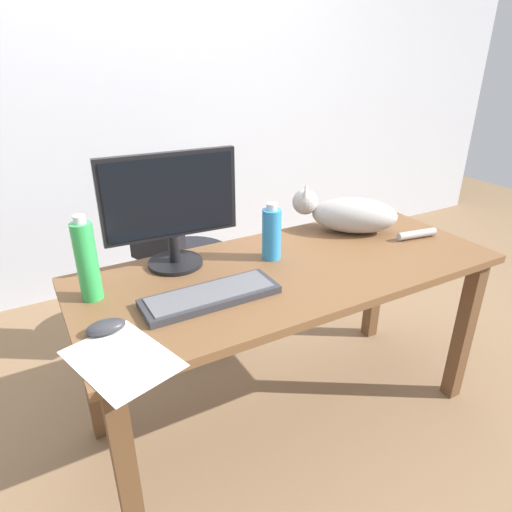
% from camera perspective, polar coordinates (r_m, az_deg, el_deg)
% --- Properties ---
extents(ground_plane, '(8.00, 8.00, 0.00)m').
position_cam_1_polar(ground_plane, '(2.06, 3.73, -19.08)').
color(ground_plane, '#846647').
extents(back_wall, '(6.00, 0.04, 2.60)m').
position_cam_1_polar(back_wall, '(2.88, -13.41, 21.81)').
color(back_wall, silver).
rests_on(back_wall, ground_plane).
extents(desk, '(1.55, 0.66, 0.70)m').
position_cam_1_polar(desk, '(1.70, 4.29, -4.31)').
color(desk, brown).
rests_on(desk, ground_plane).
extents(office_chair, '(0.51, 0.48, 0.88)m').
position_cam_1_polar(office_chair, '(2.32, -9.42, -2.46)').
color(office_chair, black).
rests_on(office_chair, ground_plane).
extents(monitor, '(0.48, 0.20, 0.41)m').
position_cam_1_polar(monitor, '(1.60, -10.78, 6.21)').
color(monitor, black).
rests_on(monitor, desk).
extents(keyboard, '(0.44, 0.15, 0.03)m').
position_cam_1_polar(keyboard, '(1.44, -5.78, -5.04)').
color(keyboard, '#333338').
rests_on(keyboard, desk).
extents(cat, '(0.50, 0.41, 0.20)m').
position_cam_1_polar(cat, '(1.97, 11.74, 5.28)').
color(cat, '#B2ADA8').
rests_on(cat, desk).
extents(computer_mouse, '(0.11, 0.06, 0.04)m').
position_cam_1_polar(computer_mouse, '(1.34, -18.55, -8.54)').
color(computer_mouse, '#333338').
rests_on(computer_mouse, desk).
extents(paper_sheet, '(0.29, 0.34, 0.00)m').
position_cam_1_polar(paper_sheet, '(1.24, -16.67, -12.40)').
color(paper_sheet, white).
rests_on(paper_sheet, desk).
extents(water_bottle, '(0.07, 0.07, 0.22)m').
position_cam_1_polar(water_bottle, '(1.67, 1.99, 2.90)').
color(water_bottle, '#2D8CD1').
rests_on(water_bottle, desk).
extents(spray_bottle, '(0.07, 0.07, 0.28)m').
position_cam_1_polar(spray_bottle, '(1.48, -20.71, -0.58)').
color(spray_bottle, green).
rests_on(spray_bottle, desk).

